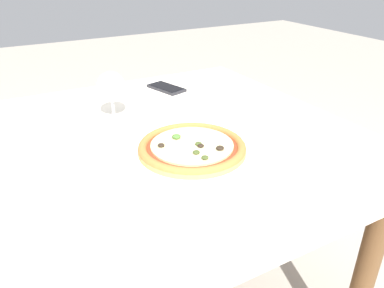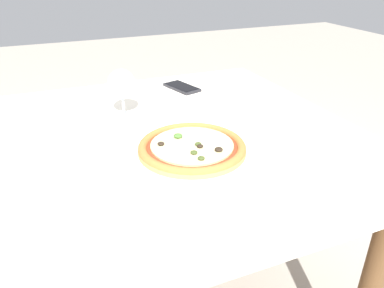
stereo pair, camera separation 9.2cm
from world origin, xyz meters
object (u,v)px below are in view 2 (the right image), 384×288
Objects in this scene: wine_glass_far_left at (122,84)px; pizza_plate at (192,149)px; cell_phone at (182,87)px; dining_table at (129,168)px.

pizza_plate is at bearing -72.34° from wine_glass_far_left.
wine_glass_far_left is 0.33m from cell_phone.
dining_table is 0.47m from cell_phone.
cell_phone is (0.16, 0.49, -0.01)m from pizza_plate.
pizza_plate is at bearing -108.17° from cell_phone.
pizza_plate is 0.51m from cell_phone.
wine_glass_far_left reaches higher than cell_phone.
wine_glass_far_left is (-0.10, 0.31, 0.08)m from pizza_plate.
dining_table is at bearing 135.57° from pizza_plate.
dining_table is 4.34× the size of pizza_plate.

